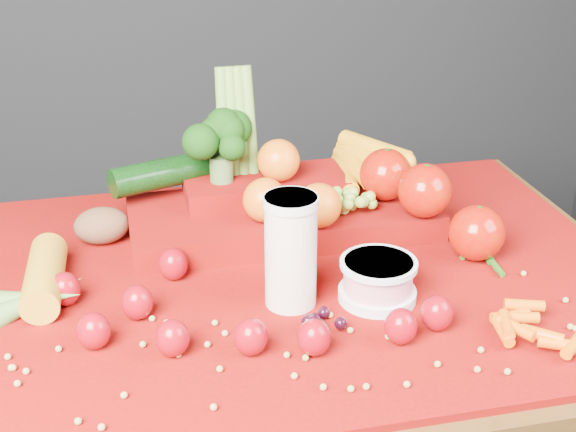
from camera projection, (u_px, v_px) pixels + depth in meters
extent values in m
cube|color=#38210C|center=(291.00, 292.00, 1.27)|extent=(1.10, 0.80, 0.05)
cube|color=#38210C|center=(24.00, 397.00, 1.62)|extent=(0.06, 0.06, 0.70)
cube|color=#38210C|center=(464.00, 337.00, 1.82)|extent=(0.06, 0.06, 0.70)
cube|color=#7C0407|center=(291.00, 275.00, 1.26)|extent=(1.05, 0.75, 0.01)
cylinder|color=beige|center=(291.00, 251.00, 1.14)|extent=(0.07, 0.07, 0.17)
cylinder|color=silver|center=(291.00, 201.00, 1.10)|extent=(0.08, 0.08, 0.01)
cylinder|color=silver|center=(377.00, 294.00, 1.18)|extent=(0.12, 0.12, 0.02)
cylinder|color=pink|center=(378.00, 275.00, 1.16)|extent=(0.10, 0.10, 0.05)
cylinder|color=silver|center=(379.00, 264.00, 1.16)|extent=(0.11, 0.11, 0.01)
ellipsoid|color=#9A0313|center=(137.00, 302.00, 1.12)|extent=(0.04, 0.04, 0.05)
cone|color=#0D4B0D|center=(136.00, 287.00, 1.11)|extent=(0.03, 0.03, 0.01)
ellipsoid|color=#9A0313|center=(94.00, 331.00, 1.06)|extent=(0.04, 0.04, 0.05)
cone|color=#0D4B0D|center=(92.00, 315.00, 1.05)|extent=(0.03, 0.03, 0.01)
ellipsoid|color=#9A0313|center=(173.00, 338.00, 1.04)|extent=(0.04, 0.04, 0.05)
cone|color=#0D4B0D|center=(172.00, 322.00, 1.03)|extent=(0.03, 0.03, 0.01)
ellipsoid|color=#9A0313|center=(251.00, 337.00, 1.05)|extent=(0.04, 0.04, 0.05)
cone|color=#0D4B0D|center=(251.00, 321.00, 1.04)|extent=(0.03, 0.03, 0.01)
ellipsoid|color=#9A0313|center=(314.00, 338.00, 1.04)|extent=(0.04, 0.04, 0.05)
cone|color=#0D4B0D|center=(314.00, 322.00, 1.03)|extent=(0.03, 0.03, 0.01)
ellipsoid|color=#9A0313|center=(401.00, 326.00, 1.07)|extent=(0.04, 0.04, 0.05)
cone|color=#0D4B0D|center=(402.00, 311.00, 1.06)|extent=(0.03, 0.03, 0.01)
ellipsoid|color=#9A0313|center=(173.00, 264.00, 1.22)|extent=(0.04, 0.04, 0.05)
cone|color=#0D4B0D|center=(172.00, 250.00, 1.21)|extent=(0.03, 0.03, 0.01)
ellipsoid|color=#9A0313|center=(65.00, 289.00, 1.16)|extent=(0.04, 0.04, 0.05)
cone|color=#0D4B0D|center=(63.00, 274.00, 1.15)|extent=(0.03, 0.03, 0.01)
ellipsoid|color=#9A0313|center=(437.00, 313.00, 1.10)|extent=(0.04, 0.04, 0.05)
cone|color=#0D4B0D|center=(439.00, 298.00, 1.09)|extent=(0.03, 0.03, 0.01)
cylinder|color=gold|center=(45.00, 277.00, 1.18)|extent=(0.06, 0.18, 0.06)
ellipsoid|color=brown|center=(102.00, 226.00, 1.33)|extent=(0.09, 0.07, 0.06)
cube|color=#7C0407|center=(283.00, 218.00, 1.38)|extent=(0.52, 0.22, 0.04)
cube|color=#7C0407|center=(265.00, 186.00, 1.40)|extent=(0.28, 0.12, 0.03)
sphere|color=#A60100|center=(425.00, 191.00, 1.32)|extent=(0.09, 0.09, 0.09)
sphere|color=#A60100|center=(477.00, 233.00, 1.28)|extent=(0.09, 0.09, 0.09)
sphere|color=#A60100|center=(386.00, 174.00, 1.38)|extent=(0.09, 0.09, 0.09)
sphere|color=#D94609|center=(265.00, 200.00, 1.30)|extent=(0.07, 0.07, 0.07)
sphere|color=#D94609|center=(319.00, 206.00, 1.28)|extent=(0.07, 0.07, 0.07)
sphere|color=#D94609|center=(279.00, 160.00, 1.37)|extent=(0.07, 0.07, 0.07)
cylinder|color=#D89506|center=(345.00, 175.00, 1.45)|extent=(0.06, 0.16, 0.04)
cylinder|color=#D89506|center=(355.00, 166.00, 1.45)|extent=(0.04, 0.16, 0.04)
cylinder|color=#D89506|center=(366.00, 157.00, 1.45)|extent=(0.07, 0.16, 0.04)
cylinder|color=#D89506|center=(375.00, 149.00, 1.44)|extent=(0.10, 0.16, 0.04)
cylinder|color=#3F662D|center=(221.00, 169.00, 1.37)|extent=(0.04, 0.04, 0.04)
cylinder|color=olive|center=(223.00, 131.00, 1.38)|extent=(0.03, 0.06, 0.22)
cylinder|color=olive|center=(232.00, 131.00, 1.39)|extent=(0.02, 0.06, 0.22)
cylinder|color=olive|center=(241.00, 130.00, 1.39)|extent=(0.02, 0.06, 0.22)
cylinder|color=olive|center=(250.00, 129.00, 1.39)|extent=(0.03, 0.06, 0.22)
cylinder|color=black|center=(182.00, 169.00, 1.40)|extent=(0.26, 0.13, 0.05)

